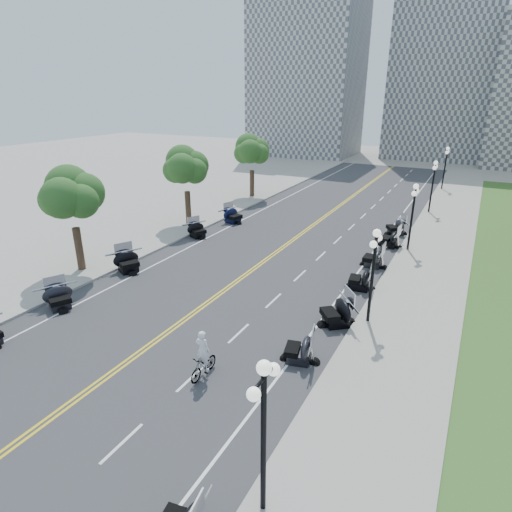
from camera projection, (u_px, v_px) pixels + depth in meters
The scene contains 46 objects.
ground at pixel (186, 318), 22.59m from camera, with size 160.00×160.00×0.00m, color gray.
road at pixel (269, 257), 30.84m from camera, with size 16.00×90.00×0.01m, color #333335.
centerline_yellow_a at pixel (268, 257), 30.89m from camera, with size 0.12×90.00×0.00m, color yellow.
centerline_yellow_b at pixel (271, 258), 30.79m from camera, with size 0.12×90.00×0.00m, color yellow.
edge_line_north at pixel (357, 274), 28.06m from camera, with size 0.12×90.00×0.00m, color white.
edge_line_south at pixel (196, 244), 33.62m from camera, with size 0.12×90.00×0.00m, color white.
lane_dash_4 at pixel (122, 443), 14.60m from camera, with size 0.12×2.00×0.00m, color white.
lane_dash_5 at pixel (191, 378), 17.90m from camera, with size 0.12×2.00×0.00m, color white.
lane_dash_6 at pixel (239, 333), 21.20m from camera, with size 0.12×2.00×0.00m, color white.
lane_dash_7 at pixel (273, 300), 24.50m from camera, with size 0.12×2.00×0.00m, color white.
lane_dash_8 at pixel (300, 276), 27.80m from camera, with size 0.12×2.00×0.00m, color white.
lane_dash_9 at pixel (321, 256), 31.10m from camera, with size 0.12×2.00×0.00m, color white.
lane_dash_10 at pixel (338, 240), 34.40m from camera, with size 0.12×2.00×0.00m, color white.
lane_dash_11 at pixel (352, 227), 37.70m from camera, with size 0.12×2.00×0.00m, color white.
lane_dash_12 at pixel (363, 216), 41.01m from camera, with size 0.12×2.00×0.00m, color white.
lane_dash_13 at pixel (373, 207), 44.31m from camera, with size 0.12×2.00×0.00m, color white.
lane_dash_14 at pixel (382, 199), 47.61m from camera, with size 0.12×2.00×0.00m, color white.
lane_dash_15 at pixel (389, 192), 50.91m from camera, with size 0.12×2.00×0.00m, color white.
lane_dash_16 at pixel (396, 185), 54.21m from camera, with size 0.12×2.00×0.00m, color white.
lane_dash_17 at pixel (401, 180), 57.51m from camera, with size 0.12×2.00×0.00m, color white.
lane_dash_18 at pixel (407, 175), 60.81m from camera, with size 0.12×2.00×0.00m, color white.
lane_dash_19 at pixel (411, 171), 64.11m from camera, with size 0.12×2.00×0.00m, color white.
sidewalk_north at pixel (423, 285), 26.26m from camera, with size 5.00×90.00×0.15m, color #9E9991.
sidewalk_south at pixel (155, 235), 35.37m from camera, with size 5.00×90.00×0.15m, color #9E9991.
distant_block_a at pixel (307, 80), 76.86m from camera, with size 18.00×14.00×26.00m, color gray.
distant_block_b at pixel (444, 67), 71.55m from camera, with size 16.00×12.00×30.00m, color gray.
street_lamp_1 at pixel (263, 440), 11.32m from camera, with size 0.50×1.20×4.90m, color black, non-canonical shape.
street_lamp_2 at pixel (372, 277), 21.22m from camera, with size 0.50×1.20×4.90m, color black, non-canonical shape.
street_lamp_3 at pixel (412, 218), 31.13m from camera, with size 0.50×1.20×4.90m, color black, non-canonical shape.
street_lamp_4 at pixel (432, 187), 41.03m from camera, with size 0.50×1.20×4.90m, color black, non-canonical shape.
street_lamp_5 at pixel (445, 168), 50.93m from camera, with size 0.50×1.20×4.90m, color black, non-canonical shape.
tree_2 at pixel (72, 201), 26.86m from camera, with size 4.80×4.80×9.20m, color #235619, non-canonical shape.
tree_3 at pixel (186, 171), 36.76m from camera, with size 4.80×4.80×9.20m, color #235619, non-canonical shape.
tree_4 at pixel (252, 154), 46.67m from camera, with size 4.80×4.80×9.20m, color #235619, non-canonical shape.
motorcycle_n_5 at pixel (299, 348), 18.83m from camera, with size 1.93×1.93×1.35m, color black, non-canonical shape.
motorcycle_n_6 at pixel (337, 311), 21.74m from camera, with size 2.22×2.22×1.56m, color black, non-canonical shape.
motorcycle_n_7 at pixel (360, 278), 25.73m from camera, with size 2.04×2.04×1.43m, color black, non-canonical shape.
motorcycle_n_8 at pixel (374, 257), 29.02m from camera, with size 2.03×2.03×1.42m, color black, non-canonical shape.
motorcycle_n_9 at pixel (390, 238), 32.73m from camera, with size 2.08×2.08×1.46m, color black, non-canonical shape.
motorcycle_n_10 at pixel (396, 226), 35.54m from camera, with size 2.06×2.06×1.44m, color black, non-canonical shape.
motorcycle_s_5 at pixel (59, 296), 23.45m from camera, with size 2.00×2.00×1.40m, color black, non-canonical shape.
motorcycle_s_6 at pixel (128, 261), 28.20m from camera, with size 2.15×2.15×1.51m, color black, non-canonical shape.
motorcycle_s_8 at pixel (197, 229), 34.86m from camera, with size 1.92×1.92×1.35m, color black, non-canonical shape.
motorcycle_s_9 at pixel (233, 215), 38.69m from camera, with size 2.13×2.13×1.49m, color black, non-canonical shape.
bicycle at pixel (204, 365), 17.86m from camera, with size 0.49×1.75×1.05m, color #A51414.
cyclist_rider at pixel (202, 336), 17.34m from camera, with size 0.67×0.44×1.83m, color silver.
Camera 1 is at (12.51, -15.87, 11.26)m, focal length 30.00 mm.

